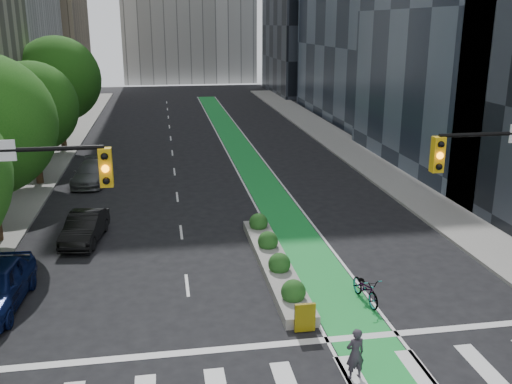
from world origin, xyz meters
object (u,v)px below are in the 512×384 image
object	(u,v)px
median_planter	(274,260)
parked_car_left_mid	(85,228)
cyclist	(355,354)
parked_car_left_far	(91,173)
bicycle	(366,288)

from	to	relation	value
median_planter	parked_car_left_mid	size ratio (longest dim) A/B	2.47
cyclist	parked_car_left_far	distance (m)	24.85
cyclist	parked_car_left_far	xyz separation A→B (m)	(-9.82, 22.83, -0.11)
cyclist	median_planter	bearing A→B (deg)	-93.81
bicycle	cyclist	world-z (taller)	cyclist
cyclist	parked_car_left_far	world-z (taller)	cyclist
cyclist	parked_car_left_far	bearing A→B (deg)	-76.29
parked_car_left_mid	cyclist	bearing A→B (deg)	-46.29
parked_car_left_far	cyclist	bearing A→B (deg)	-61.54
median_planter	parked_car_left_mid	distance (m)	9.36
cyclist	parked_car_left_mid	world-z (taller)	cyclist
parked_car_left_far	median_planter	bearing A→B (deg)	-53.58
median_planter	parked_car_left_far	distance (m)	17.40
bicycle	median_planter	bearing A→B (deg)	122.39
median_planter	cyclist	xyz separation A→B (m)	(0.80, -7.95, 0.43)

